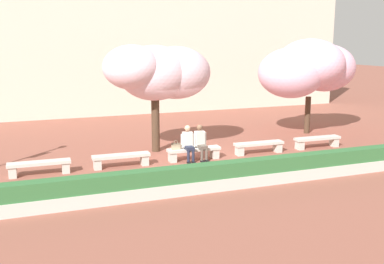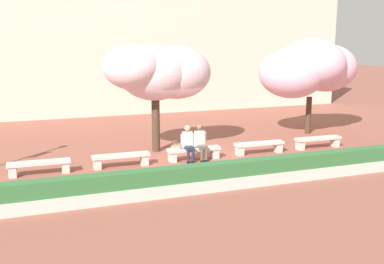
% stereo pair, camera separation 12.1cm
% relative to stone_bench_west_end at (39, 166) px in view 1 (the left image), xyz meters
% --- Properties ---
extents(ground_plane, '(100.00, 100.00, 0.00)m').
position_rel_stone_bench_west_end_xyz_m(ground_plane, '(5.33, 0.00, -0.31)').
color(ground_plane, '#8E5142').
extents(building_facade, '(28.00, 4.00, 8.66)m').
position_rel_stone_bench_west_end_xyz_m(building_facade, '(5.33, 12.65, 4.02)').
color(building_facade, beige).
rests_on(building_facade, ground).
extents(stone_bench_west_end, '(1.98, 0.46, 0.45)m').
position_rel_stone_bench_west_end_xyz_m(stone_bench_west_end, '(0.00, 0.00, 0.00)').
color(stone_bench_west_end, beige).
rests_on(stone_bench_west_end, ground).
extents(stone_bench_near_west, '(1.98, 0.46, 0.45)m').
position_rel_stone_bench_west_end_xyz_m(stone_bench_near_west, '(2.67, 0.00, 0.00)').
color(stone_bench_near_west, beige).
rests_on(stone_bench_near_west, ground).
extents(stone_bench_center, '(1.98, 0.46, 0.45)m').
position_rel_stone_bench_west_end_xyz_m(stone_bench_center, '(5.33, 0.00, 0.00)').
color(stone_bench_center, beige).
rests_on(stone_bench_center, ground).
extents(stone_bench_near_east, '(1.98, 0.46, 0.45)m').
position_rel_stone_bench_west_end_xyz_m(stone_bench_near_east, '(8.00, 0.00, 0.00)').
color(stone_bench_near_east, beige).
rests_on(stone_bench_near_east, ground).
extents(stone_bench_east_end, '(1.98, 0.46, 0.45)m').
position_rel_stone_bench_west_end_xyz_m(stone_bench_east_end, '(10.67, 0.00, 0.00)').
color(stone_bench_east_end, beige).
rests_on(stone_bench_east_end, ground).
extents(person_seated_left, '(0.51, 0.69, 1.29)m').
position_rel_stone_bench_west_end_xyz_m(person_seated_left, '(5.09, -0.05, 0.39)').
color(person_seated_left, black).
rests_on(person_seated_left, ground).
extents(person_seated_right, '(0.51, 0.70, 1.29)m').
position_rel_stone_bench_west_end_xyz_m(person_seated_right, '(5.57, -0.05, 0.39)').
color(person_seated_right, black).
rests_on(person_seated_right, ground).
extents(handbag, '(0.30, 0.15, 0.34)m').
position_rel_stone_bench_west_end_xyz_m(handbag, '(4.65, -0.00, 0.27)').
color(handbag, tan).
rests_on(handbag, stone_bench_center).
extents(cherry_tree_main, '(4.24, 2.64, 4.13)m').
position_rel_stone_bench_west_end_xyz_m(cherry_tree_main, '(4.50, 1.73, 2.79)').
color(cherry_tree_main, '#473323').
rests_on(cherry_tree_main, ground).
extents(cherry_tree_secondary, '(5.01, 3.22, 4.35)m').
position_rel_stone_bench_west_end_xyz_m(cherry_tree_secondary, '(11.94, 2.70, 2.72)').
color(cherry_tree_secondary, '#473323').
rests_on(cherry_tree_secondary, ground).
extents(planter_hedge_foreground, '(16.40, 0.50, 0.80)m').
position_rel_stone_bench_west_end_xyz_m(planter_hedge_foreground, '(5.33, -3.31, 0.08)').
color(planter_hedge_foreground, beige).
rests_on(planter_hedge_foreground, ground).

